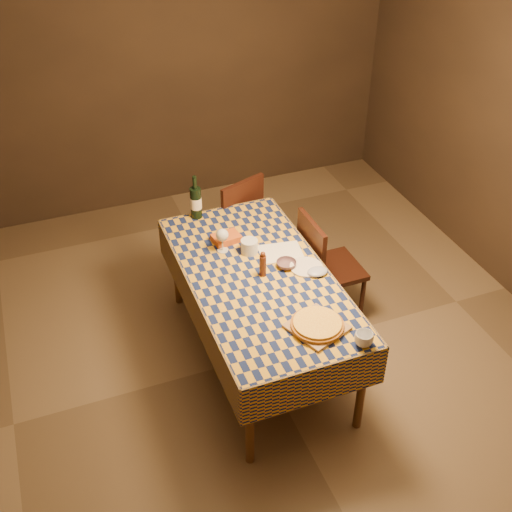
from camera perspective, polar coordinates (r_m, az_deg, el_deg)
name	(u,v)px	position (r m, az deg, el deg)	size (l,w,h in m)	color
room	(259,202)	(4.01, 0.26, 4.79)	(5.00, 5.10, 2.70)	brown
dining_table	(259,284)	(4.39, 0.24, -2.53)	(0.94, 1.84, 0.77)	brown
cutting_board	(317,327)	(3.95, 5.45, -6.30)	(0.30, 0.30, 0.02)	#9C7349
pizza	(317,324)	(3.94, 5.47, -6.03)	(0.38, 0.38, 0.03)	#955718
pepper_mill	(263,264)	(4.29, 0.61, -0.76)	(0.05, 0.05, 0.19)	#4F2312
bowl	(286,264)	(4.41, 2.71, -0.74)	(0.14, 0.14, 0.04)	#59404B
wine_glass	(222,236)	(4.50, -3.03, 1.81)	(0.09, 0.09, 0.18)	silver
wine_bottle	(196,202)	(4.89, -5.36, 4.80)	(0.11, 0.11, 0.35)	black
deli_tub	(249,246)	(4.53, -0.59, 0.86)	(0.12, 0.12, 0.10)	silver
takeout_container	(226,238)	(4.66, -2.66, 1.60)	(0.20, 0.14, 0.05)	#C05219
white_plate	(306,267)	(4.42, 4.48, -0.99)	(0.23, 0.23, 0.01)	silver
tumbler	(364,339)	(3.86, 9.57, -7.30)	(0.11, 0.11, 0.09)	white
flour_patch	(281,252)	(4.56, 2.21, 0.35)	(0.30, 0.23, 0.00)	silver
flour_bag	(317,272)	(4.36, 5.49, -1.39)	(0.14, 0.11, 0.04)	#9DA9C9
chair_far	(234,219)	(5.37, -1.96, 3.30)	(0.54, 0.55, 0.93)	black
chair_right	(323,264)	(4.88, 6.02, -0.69)	(0.43, 0.42, 0.93)	black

